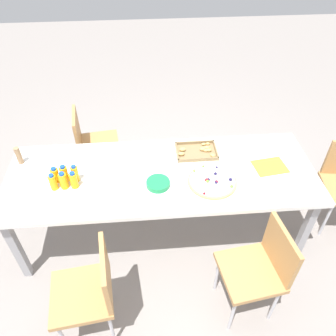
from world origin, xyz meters
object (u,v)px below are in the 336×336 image
at_px(party_table, 162,178).
at_px(chair_near_right, 260,266).
at_px(juice_bottle_3, 55,175).
at_px(paper_folder, 270,167).
at_px(snack_tray, 197,151).
at_px(chair_near_left, 91,289).
at_px(chair_far_left, 91,141).
at_px(juice_bottle_1, 63,181).
at_px(fruit_pizza, 212,181).
at_px(juice_bottle_4, 64,174).
at_px(juice_bottle_5, 75,174).
at_px(cardboard_tube, 19,156).
at_px(juice_bottle_0, 53,182).
at_px(juice_bottle_2, 74,180).
at_px(plate_stack, 158,183).
at_px(napkin_stack, 105,181).

bearing_deg(party_table, chair_near_right, -49.94).
distance_m(juice_bottle_3, paper_folder, 1.71).
height_order(chair_near_right, snack_tray, chair_near_right).
distance_m(chair_near_right, chair_near_left, 1.16).
xyz_separation_m(chair_far_left, juice_bottle_1, (-0.09, -0.88, 0.30)).
bearing_deg(fruit_pizza, juice_bottle_4, 174.18).
distance_m(chair_near_left, juice_bottle_5, 0.86).
relative_size(snack_tray, cardboard_tube, 2.26).
relative_size(juice_bottle_0, fruit_pizza, 0.37).
distance_m(juice_bottle_2, juice_bottle_5, 0.07).
xyz_separation_m(juice_bottle_3, cardboard_tube, (-0.33, 0.24, 0.02)).
bearing_deg(party_table, plate_stack, -104.69).
height_order(chair_near_right, juice_bottle_0, juice_bottle_0).
xyz_separation_m(chair_near_right, juice_bottle_2, (-1.30, 0.65, 0.30)).
distance_m(party_table, juice_bottle_3, 0.83).
xyz_separation_m(juice_bottle_0, snack_tray, (1.14, 0.34, -0.05)).
bearing_deg(juice_bottle_0, juice_bottle_1, 5.10).
height_order(party_table, juice_bottle_4, juice_bottle_4).
relative_size(juice_bottle_4, snack_tray, 0.43).
relative_size(juice_bottle_1, juice_bottle_3, 1.10).
bearing_deg(juice_bottle_3, napkin_stack, -6.82).
bearing_deg(cardboard_tube, juice_bottle_1, -38.44).
xyz_separation_m(chair_far_left, plate_stack, (0.62, -0.92, 0.25)).
bearing_deg(juice_bottle_3, plate_stack, -8.45).
bearing_deg(juice_bottle_2, snack_tray, 18.55).
relative_size(chair_near_right, snack_tray, 2.40).
height_order(chair_near_left, snack_tray, chair_near_left).
bearing_deg(plate_stack, fruit_pizza, -0.24).
bearing_deg(napkin_stack, juice_bottle_5, 170.77).
bearing_deg(plate_stack, party_table, 75.31).
bearing_deg(juice_bottle_4, party_table, 1.80).
bearing_deg(paper_folder, chair_near_left, -149.84).
distance_m(juice_bottle_1, napkin_stack, 0.31).
xyz_separation_m(party_table, chair_near_left, (-0.52, -0.82, -0.18)).
xyz_separation_m(chair_far_left, juice_bottle_3, (-0.16, -0.80, 0.30)).
xyz_separation_m(juice_bottle_3, fruit_pizza, (1.20, -0.12, -0.05)).
bearing_deg(cardboard_tube, snack_tray, 0.45).
xyz_separation_m(juice_bottle_2, juice_bottle_4, (-0.08, 0.08, 0.00)).
height_order(chair_far_left, juice_bottle_2, juice_bottle_2).
bearing_deg(party_table, paper_folder, 0.02).
xyz_separation_m(chair_far_left, juice_bottle_2, (-0.01, -0.88, 0.30)).
bearing_deg(snack_tray, chair_near_right, -72.55).
bearing_deg(plate_stack, snack_tray, 46.07).
bearing_deg(juice_bottle_0, snack_tray, 16.49).
bearing_deg(chair_far_left, juice_bottle_1, -12.83).
bearing_deg(fruit_pizza, juice_bottle_2, 177.80).
bearing_deg(juice_bottle_4, fruit_pizza, -5.82).
xyz_separation_m(juice_bottle_0, juice_bottle_5, (0.15, 0.07, 0.00)).
bearing_deg(chair_near_left, juice_bottle_1, 10.29).
distance_m(chair_far_left, cardboard_tube, 0.81).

